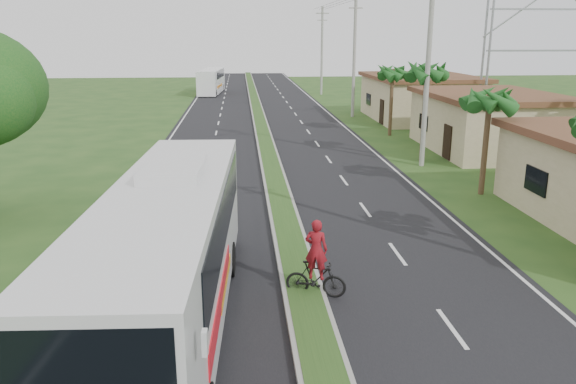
{
  "coord_description": "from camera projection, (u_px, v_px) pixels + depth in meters",
  "views": [
    {
      "loc": [
        -1.67,
        -12.22,
        7.09
      ],
      "look_at": [
        -0.05,
        6.67,
        1.8
      ],
      "focal_mm": 35.0,
      "sensor_mm": 36.0,
      "label": 1
    }
  ],
  "objects": [
    {
      "name": "ground",
      "position": [
        313.0,
        335.0,
        13.77
      ],
      "size": [
        180.0,
        180.0,
        0.0
      ],
      "primitive_type": "plane",
      "color": "#24481A",
      "rests_on": "ground"
    },
    {
      "name": "road_asphalt",
      "position": [
        270.0,
        161.0,
        32.96
      ],
      "size": [
        14.0,
        160.0,
        0.02
      ],
      "primitive_type": "cube",
      "color": "black",
      "rests_on": "ground"
    },
    {
      "name": "median_strip",
      "position": [
        270.0,
        159.0,
        32.93
      ],
      "size": [
        1.2,
        160.0,
        0.18
      ],
      "color": "gray",
      "rests_on": "ground"
    },
    {
      "name": "lane_edge_left",
      "position": [
        154.0,
        163.0,
        32.41
      ],
      "size": [
        0.12,
        160.0,
        0.01
      ],
      "primitive_type": "cube",
      "color": "silver",
      "rests_on": "ground"
    },
    {
      "name": "lane_edge_right",
      "position": [
        381.0,
        159.0,
        33.51
      ],
      "size": [
        0.12,
        160.0,
        0.01
      ],
      "primitive_type": "cube",
      "color": "silver",
      "rests_on": "ground"
    },
    {
      "name": "shop_mid",
      "position": [
        488.0,
        121.0,
        35.53
      ],
      "size": [
        7.6,
        10.6,
        3.67
      ],
      "color": "tan",
      "rests_on": "ground"
    },
    {
      "name": "shop_far",
      "position": [
        420.0,
        97.0,
        48.94
      ],
      "size": [
        8.6,
        11.6,
        3.82
      ],
      "color": "tan",
      "rests_on": "ground"
    },
    {
      "name": "palm_verge_b",
      "position": [
        490.0,
        100.0,
        24.88
      ],
      "size": [
        2.4,
        2.4,
        5.05
      ],
      "color": "#473321",
      "rests_on": "ground"
    },
    {
      "name": "palm_verge_c",
      "position": [
        427.0,
        72.0,
        31.34
      ],
      "size": [
        2.4,
        2.4,
        5.85
      ],
      "color": "#473321",
      "rests_on": "ground"
    },
    {
      "name": "palm_verge_d",
      "position": [
        393.0,
        72.0,
        40.18
      ],
      "size": [
        2.4,
        2.4,
        5.25
      ],
      "color": "#473321",
      "rests_on": "ground"
    },
    {
      "name": "utility_pole_b",
      "position": [
        428.0,
        52.0,
        30.05
      ],
      "size": [
        3.2,
        0.28,
        12.0
      ],
      "color": "gray",
      "rests_on": "ground"
    },
    {
      "name": "utility_pole_c",
      "position": [
        354.0,
        52.0,
        49.41
      ],
      "size": [
        1.6,
        0.28,
        11.0
      ],
      "color": "gray",
      "rests_on": "ground"
    },
    {
      "name": "utility_pole_d",
      "position": [
        322.0,
        50.0,
        68.67
      ],
      "size": [
        1.6,
        0.28,
        10.5
      ],
      "color": "gray",
      "rests_on": "ground"
    },
    {
      "name": "billboard_lattice",
      "position": [
        551.0,
        39.0,
        42.53
      ],
      "size": [
        10.18,
        1.18,
        12.07
      ],
      "color": "gray",
      "rests_on": "ground"
    },
    {
      "name": "coach_bus_main",
      "position": [
        170.0,
        248.0,
        13.44
      ],
      "size": [
        3.17,
        12.45,
        3.99
      ],
      "rotation": [
        0.0,
        0.0,
        -0.05
      ],
      "color": "silver",
      "rests_on": "ground"
    },
    {
      "name": "coach_bus_far",
      "position": [
        211.0,
        80.0,
        70.94
      ],
      "size": [
        3.11,
        10.55,
        3.03
      ],
      "rotation": [
        0.0,
        0.0,
        -0.08
      ],
      "color": "white",
      "rests_on": "ground"
    },
    {
      "name": "motorcyclist",
      "position": [
        316.0,
        269.0,
        15.59
      ],
      "size": [
        1.78,
        0.99,
        2.28
      ],
      "rotation": [
        0.0,
        0.0,
        -0.32
      ],
      "color": "black",
      "rests_on": "ground"
    }
  ]
}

